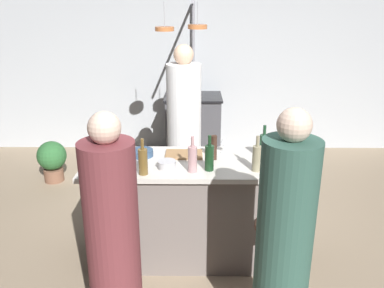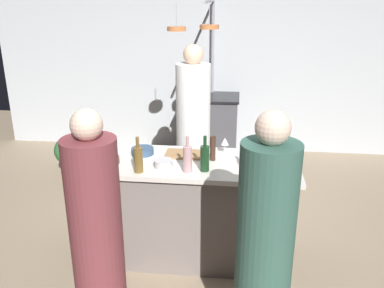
# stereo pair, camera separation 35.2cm
# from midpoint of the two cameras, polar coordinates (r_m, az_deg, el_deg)

# --- Properties ---
(ground_plane) EXTENTS (9.00, 9.00, 0.00)m
(ground_plane) POSITION_cam_midpoint_polar(r_m,az_deg,el_deg) (3.85, 2.45, -14.98)
(ground_plane) COLOR gray
(back_wall) EXTENTS (6.40, 0.16, 2.60)m
(back_wall) POSITION_cam_midpoint_polar(r_m,az_deg,el_deg) (6.07, 4.64, 11.28)
(back_wall) COLOR #B2B7BC
(back_wall) RESTS_ON ground_plane
(kitchen_island) EXTENTS (1.80, 0.72, 0.90)m
(kitchen_island) POSITION_cam_midpoint_polar(r_m,az_deg,el_deg) (3.61, 2.55, -9.07)
(kitchen_island) COLOR slate
(kitchen_island) RESTS_ON ground_plane
(stove_range) EXTENTS (0.80, 0.64, 0.89)m
(stove_range) POSITION_cam_midpoint_polar(r_m,az_deg,el_deg) (5.87, 4.26, 2.45)
(stove_range) COLOR #47474C
(stove_range) RESTS_ON ground_plane
(chef) EXTENTS (0.37, 0.37, 1.74)m
(chef) POSITION_cam_midpoint_polar(r_m,az_deg,el_deg) (4.46, 2.42, 1.71)
(chef) COLOR white
(chef) RESTS_ON ground_plane
(bar_stool_left) EXTENTS (0.28, 0.28, 0.68)m
(bar_stool_left) POSITION_cam_midpoint_polar(r_m,az_deg,el_deg) (3.21, -8.67, -14.95)
(bar_stool_left) COLOR #4C4C51
(bar_stool_left) RESTS_ON ground_plane
(guest_left) EXTENTS (0.34, 0.34, 1.59)m
(guest_left) POSITION_cam_midpoint_polar(r_m,az_deg,el_deg) (2.71, -9.46, -12.89)
(guest_left) COLOR brown
(guest_left) RESTS_ON ground_plane
(bar_stool_right) EXTENTS (0.28, 0.28, 0.68)m
(bar_stool_right) POSITION_cam_midpoint_polar(r_m,az_deg,el_deg) (3.14, 12.73, -16.11)
(bar_stool_right) COLOR #4C4C51
(bar_stool_right) RESTS_ON ground_plane
(guest_right) EXTENTS (0.34, 0.34, 1.63)m
(guest_right) POSITION_cam_midpoint_polar(r_m,az_deg,el_deg) (2.60, 14.02, -14.41)
(guest_right) COLOR #33594C
(guest_right) RESTS_ON ground_plane
(overhead_pot_rack) EXTENTS (0.56, 1.54, 2.17)m
(overhead_pot_rack) POSITION_cam_midpoint_polar(r_m,az_deg,el_deg) (5.22, 3.85, 13.24)
(overhead_pot_rack) COLOR gray
(overhead_pot_rack) RESTS_ON ground_plane
(potted_plant) EXTENTS (0.36, 0.36, 0.52)m
(potted_plant) POSITION_cam_midpoint_polar(r_m,az_deg,el_deg) (5.43, -15.04, -1.34)
(potted_plant) COLOR brown
(potted_plant) RESTS_ON ground_plane
(cutting_board) EXTENTS (0.32, 0.22, 0.02)m
(cutting_board) POSITION_cam_midpoint_polar(r_m,az_deg,el_deg) (3.54, 1.70, -1.47)
(cutting_board) COLOR #997047
(cutting_board) RESTS_ON kitchen_island
(pepper_mill) EXTENTS (0.05, 0.05, 0.21)m
(pepper_mill) POSITION_cam_midpoint_polar(r_m,az_deg,el_deg) (3.42, 5.86, -0.67)
(pepper_mill) COLOR #382319
(pepper_mill) RESTS_ON kitchen_island
(wine_bottle_red) EXTENTS (0.07, 0.07, 0.29)m
(wine_bottle_red) POSITION_cam_midpoint_polar(r_m,az_deg,el_deg) (3.20, 4.95, -1.98)
(wine_bottle_red) COLOR #143319
(wine_bottle_red) RESTS_ON kitchen_island
(wine_bottle_amber) EXTENTS (0.07, 0.07, 0.29)m
(wine_bottle_amber) POSITION_cam_midpoint_polar(r_m,az_deg,el_deg) (3.18, -4.38, -2.15)
(wine_bottle_amber) COLOR brown
(wine_bottle_amber) RESTS_ON kitchen_island
(wine_bottle_rose) EXTENTS (0.07, 0.07, 0.29)m
(wine_bottle_rose) POSITION_cam_midpoint_polar(r_m,az_deg,el_deg) (3.18, 2.55, -2.07)
(wine_bottle_rose) COLOR #B78C8E
(wine_bottle_rose) RESTS_ON kitchen_island
(wine_bottle_green) EXTENTS (0.07, 0.07, 0.29)m
(wine_bottle_green) POSITION_cam_midpoint_polar(r_m,az_deg,el_deg) (3.48, 12.85, -0.61)
(wine_bottle_green) COLOR #193D23
(wine_bottle_green) RESTS_ON kitchen_island
(wine_bottle_white) EXTENTS (0.07, 0.07, 0.29)m
(wine_bottle_white) POSITION_cam_midpoint_polar(r_m,az_deg,el_deg) (3.21, 11.59, -2.29)
(wine_bottle_white) COLOR gray
(wine_bottle_white) RESTS_ON kitchen_island
(wine_glass_near_right_guest) EXTENTS (0.07, 0.07, 0.15)m
(wine_glass_near_right_guest) POSITION_cam_midpoint_polar(r_m,az_deg,el_deg) (3.35, 15.73, -1.74)
(wine_glass_near_right_guest) COLOR silver
(wine_glass_near_right_guest) RESTS_ON kitchen_island
(wine_glass_near_left_guest) EXTENTS (0.07, 0.07, 0.15)m
(wine_glass_near_left_guest) POSITION_cam_midpoint_polar(r_m,az_deg,el_deg) (3.57, 7.43, 0.21)
(wine_glass_near_left_guest) COLOR silver
(wine_glass_near_left_guest) RESTS_ON kitchen_island
(mixing_bowl_blue) EXTENTS (0.19, 0.19, 0.06)m
(mixing_bowl_blue) POSITION_cam_midpoint_polar(r_m,az_deg,el_deg) (3.57, -4.12, -1.03)
(mixing_bowl_blue) COLOR #334C6B
(mixing_bowl_blue) RESTS_ON kitchen_island
(mixing_bowl_wooden) EXTENTS (0.21, 0.21, 0.06)m
(mixing_bowl_wooden) POSITION_cam_midpoint_polar(r_m,az_deg,el_deg) (3.40, -8.93, -2.32)
(mixing_bowl_wooden) COLOR brown
(mixing_bowl_wooden) RESTS_ON kitchen_island
(mixing_bowl_steel) EXTENTS (0.15, 0.15, 0.06)m
(mixing_bowl_steel) POSITION_cam_midpoint_polar(r_m,az_deg,el_deg) (3.29, -0.96, -2.77)
(mixing_bowl_steel) COLOR #B7B7BC
(mixing_bowl_steel) RESTS_ON kitchen_island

